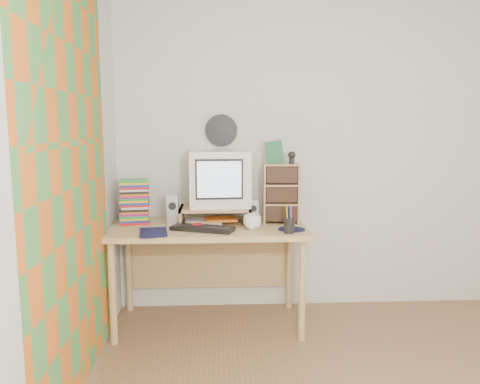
{
  "coord_description": "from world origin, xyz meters",
  "views": [
    {
      "loc": [
        -0.96,
        -1.94,
        1.48
      ],
      "look_at": [
        -0.8,
        1.33,
        1.0
      ],
      "focal_mm": 35.0,
      "sensor_mm": 36.0,
      "label": 1
    }
  ],
  "objects": [
    {
      "name": "red_box",
      "position": [
        -1.1,
        1.27,
        0.77
      ],
      "size": [
        0.09,
        0.07,
        0.04
      ],
      "primitive_type": "cube",
      "rotation": [
        0.0,
        0.0,
        0.25
      ],
      "color": "red",
      "rests_on": "desk"
    },
    {
      "name": "game_box",
      "position": [
        -0.54,
        1.49,
        1.27
      ],
      "size": [
        0.13,
        0.04,
        0.17
      ],
      "primitive_type": "cube",
      "rotation": [
        0.0,
        0.0,
        -0.09
      ],
      "color": "#195A2E",
      "rests_on": "cd_rack"
    },
    {
      "name": "dvd_stack",
      "position": [
        -1.57,
        1.49,
        0.9
      ],
      "size": [
        0.23,
        0.17,
        0.29
      ],
      "primitive_type": null,
      "rotation": [
        0.0,
        0.0,
        0.14
      ],
      "color": "brown",
      "rests_on": "desk"
    },
    {
      "name": "mug",
      "position": [
        -0.72,
        1.26,
        0.8
      ],
      "size": [
        0.15,
        0.15,
        0.1
      ],
      "primitive_type": "imported",
      "rotation": [
        0.0,
        0.0,
        -0.24
      ],
      "color": "white",
      "rests_on": "desk"
    },
    {
      "name": "back_wall",
      "position": [
        0.0,
        1.75,
        1.25
      ],
      "size": [
        3.5,
        0.0,
        3.5
      ],
      "primitive_type": "plane",
      "rotation": [
        1.57,
        0.0,
        0.0
      ],
      "color": "silver",
      "rests_on": "floor"
    },
    {
      "name": "wall_disc",
      "position": [
        -0.93,
        1.73,
        1.43
      ],
      "size": [
        0.25,
        0.02,
        0.25
      ],
      "primitive_type": "cylinder",
      "rotation": [
        1.57,
        0.0,
        0.0
      ],
      "color": "black",
      "rests_on": "back_wall"
    },
    {
      "name": "papers",
      "position": [
        -1.02,
        1.46,
        0.77
      ],
      "size": [
        0.28,
        0.22,
        0.04
      ],
      "primitive_type": null,
      "rotation": [
        0.0,
        0.0,
        0.09
      ],
      "color": "silver",
      "rests_on": "desk"
    },
    {
      "name": "diary",
      "position": [
        -1.48,
        1.13,
        0.77
      ],
      "size": [
        0.24,
        0.2,
        0.04
      ],
      "primitive_type": "imported",
      "rotation": [
        0.0,
        0.0,
        0.15
      ],
      "color": "#0F1139",
      "rests_on": "desk"
    },
    {
      "name": "cd_rack",
      "position": [
        -0.49,
        1.47,
        0.97
      ],
      "size": [
        0.27,
        0.16,
        0.44
      ],
      "primitive_type": "cube",
      "rotation": [
        0.0,
        0.0,
        -0.06
      ],
      "color": "tan",
      "rests_on": "desk"
    },
    {
      "name": "webcam",
      "position": [
        -0.42,
        1.43,
        1.24
      ],
      "size": [
        0.06,
        0.06,
        0.09
      ],
      "primitive_type": null,
      "rotation": [
        0.0,
        0.0,
        0.09
      ],
      "color": "black",
      "rests_on": "cd_rack"
    },
    {
      "name": "speaker_right",
      "position": [
        -0.7,
        1.45,
        0.84
      ],
      "size": [
        0.08,
        0.08,
        0.18
      ],
      "primitive_type": "cube",
      "rotation": [
        0.0,
        0.0,
        0.12
      ],
      "color": "#B5B5BB",
      "rests_on": "desk"
    },
    {
      "name": "pen_cup",
      "position": [
        -0.48,
        1.12,
        0.82
      ],
      "size": [
        0.08,
        0.08,
        0.15
      ],
      "primitive_type": null,
      "rotation": [
        0.0,
        0.0,
        -0.04
      ],
      "color": "black",
      "rests_on": "desk"
    },
    {
      "name": "crt_monitor",
      "position": [
        -0.95,
        1.53,
        1.08
      ],
      "size": [
        0.46,
        0.46,
        0.41
      ],
      "primitive_type": "cube",
      "rotation": [
        0.0,
        0.0,
        0.06
      ],
      "color": "white",
      "rests_on": "monitor_riser"
    },
    {
      "name": "mousepad",
      "position": [
        -0.45,
        1.22,
        0.75
      ],
      "size": [
        0.23,
        0.23,
        0.0
      ],
      "primitive_type": "cylinder",
      "rotation": [
        0.0,
        0.0,
        -0.24
      ],
      "color": "#0F0F34",
      "rests_on": "desk"
    },
    {
      "name": "monitor_riser",
      "position": [
        -0.98,
        1.48,
        0.84
      ],
      "size": [
        0.52,
        0.3,
        0.12
      ],
      "color": "tan",
      "rests_on": "desk"
    },
    {
      "name": "left_wall",
      "position": [
        -1.75,
        0.0,
        1.25
      ],
      "size": [
        0.0,
        3.5,
        3.5
      ],
      "primitive_type": "plane",
      "rotation": [
        1.57,
        0.0,
        1.57
      ],
      "color": "silver",
      "rests_on": "floor"
    },
    {
      "name": "desk",
      "position": [
        -1.03,
        1.44,
        0.62
      ],
      "size": [
        1.4,
        0.7,
        0.75
      ],
      "color": "tan",
      "rests_on": "floor"
    },
    {
      "name": "speaker_left",
      "position": [
        -1.29,
        1.44,
        0.86
      ],
      "size": [
        0.08,
        0.08,
        0.22
      ],
      "primitive_type": "cube",
      "rotation": [
        0.0,
        0.0,
        -0.03
      ],
      "color": "#B5B5BB",
      "rests_on": "desk"
    },
    {
      "name": "keyboard",
      "position": [
        -1.07,
        1.23,
        0.76
      ],
      "size": [
        0.46,
        0.29,
        0.03
      ],
      "primitive_type": "cube",
      "rotation": [
        0.0,
        0.0,
        -0.35
      ],
      "color": "black",
      "rests_on": "desk"
    },
    {
      "name": "curtain",
      "position": [
        -1.71,
        0.48,
        1.15
      ],
      "size": [
        0.0,
        2.2,
        2.2
      ],
      "primitive_type": "plane",
      "rotation": [
        1.57,
        0.0,
        1.57
      ],
      "color": "orange",
      "rests_on": "left_wall"
    }
  ]
}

